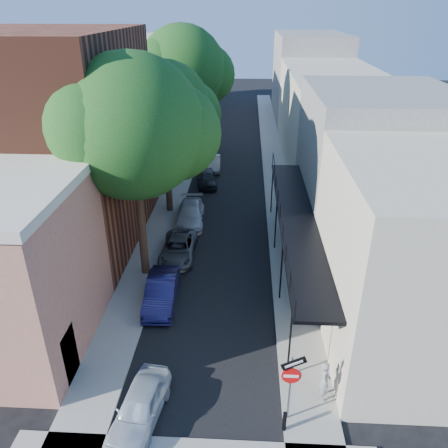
# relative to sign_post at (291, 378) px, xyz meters

# --- Properties ---
(ground) EXTENTS (160.00, 160.00, 0.00)m
(ground) POSITION_rel_sign_post_xyz_m (-3.16, -0.97, -2.04)
(ground) COLOR black
(ground) RESTS_ON ground
(road_surface) EXTENTS (6.00, 64.00, 0.01)m
(road_surface) POSITION_rel_sign_post_xyz_m (-3.16, 29.03, -2.03)
(road_surface) COLOR black
(road_surface) RESTS_ON ground
(sidewalk_left) EXTENTS (2.00, 64.00, 0.12)m
(sidewalk_left) POSITION_rel_sign_post_xyz_m (-7.16, 29.03, -1.98)
(sidewalk_left) COLOR gray
(sidewalk_left) RESTS_ON ground
(sidewalk_right) EXTENTS (2.00, 64.00, 0.12)m
(sidewalk_right) POSITION_rel_sign_post_xyz_m (0.84, 29.03, -1.98)
(sidewalk_right) COLOR gray
(sidewalk_right) RESTS_ON ground
(buildings_left) EXTENTS (10.10, 59.10, 12.00)m
(buildings_left) POSITION_rel_sign_post_xyz_m (-12.46, 27.79, 2.90)
(buildings_left) COLOR tan
(buildings_left) RESTS_ON ground
(buildings_right) EXTENTS (9.80, 55.00, 10.00)m
(buildings_right) POSITION_rel_sign_post_xyz_m (5.83, 28.51, 2.39)
(buildings_right) COLOR beige
(buildings_right) RESTS_ON ground
(sign_post) EXTENTS (0.89, 0.17, 2.99)m
(sign_post) POSITION_rel_sign_post_xyz_m (0.00, 0.00, 0.00)
(sign_post) COLOR #595B60
(sign_post) RESTS_ON ground
(bollard) EXTENTS (0.14, 0.14, 0.80)m
(bollard) POSITION_rel_sign_post_xyz_m (-0.16, -0.47, -1.52)
(bollard) COLOR black
(bollard) RESTS_ON sidewalk_right
(oak_near) EXTENTS (7.48, 6.80, 11.42)m
(oak_near) POSITION_rel_sign_post_xyz_m (-6.53, 9.29, 5.84)
(oak_near) COLOR #342114
(oak_near) RESTS_ON ground
(oak_mid) EXTENTS (6.60, 6.00, 10.20)m
(oak_mid) POSITION_rel_sign_post_xyz_m (-6.58, 17.26, 5.02)
(oak_mid) COLOR #342114
(oak_mid) RESTS_ON ground
(oak_far) EXTENTS (7.70, 7.00, 11.90)m
(oak_far) POSITION_rel_sign_post_xyz_m (-6.51, 26.30, 6.22)
(oak_far) COLOR #342114
(oak_far) RESTS_ON ground
(parked_car_a) EXTENTS (1.89, 3.70, 1.21)m
(parked_car_a) POSITION_rel_sign_post_xyz_m (-5.14, -0.17, -1.43)
(parked_car_a) COLOR silver
(parked_car_a) RESTS_ON ground
(parked_car_b) EXTENTS (1.57, 4.06, 1.32)m
(parked_car_b) POSITION_rel_sign_post_xyz_m (-5.61, 6.50, -1.38)
(parked_car_b) COLOR #161544
(parked_car_b) RESTS_ON ground
(parked_car_c) EXTENTS (1.92, 4.10, 1.13)m
(parked_car_c) POSITION_rel_sign_post_xyz_m (-5.43, 10.84, -1.47)
(parked_car_c) COLOR #4C4F53
(parked_car_c) RESTS_ON ground
(parked_car_d) EXTENTS (2.01, 4.43, 1.26)m
(parked_car_d) POSITION_rel_sign_post_xyz_m (-5.28, 15.36, -1.41)
(parked_car_d) COLOR silver
(parked_car_d) RESTS_ON ground
(parked_car_e) EXTENTS (1.90, 3.72, 1.21)m
(parked_car_e) POSITION_rel_sign_post_xyz_m (-4.75, 22.06, -1.43)
(parked_car_e) COLOR black
(parked_car_e) RESTS_ON ground
(parked_car_f) EXTENTS (1.48, 3.66, 1.18)m
(parked_car_f) POSITION_rel_sign_post_xyz_m (-4.56, 25.93, -1.44)
(parked_car_f) COLOR gray
(parked_car_f) RESTS_ON ground
(parked_car_g) EXTENTS (2.13, 4.48, 1.23)m
(parked_car_g) POSITION_rel_sign_post_xyz_m (-5.56, 31.25, -1.42)
(parked_car_g) COLOR gray
(parked_car_g) RESTS_ON ground
(pedestrian) EXTENTS (0.40, 0.61, 1.67)m
(pedestrian) POSITION_rel_sign_post_xyz_m (1.36, 0.98, -1.08)
(pedestrian) COLOR gray
(pedestrian) RESTS_ON sidewalk_right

